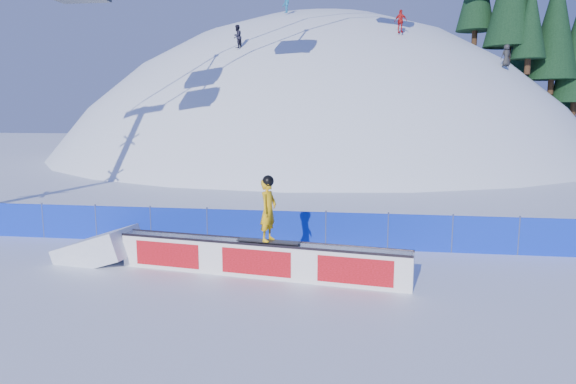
# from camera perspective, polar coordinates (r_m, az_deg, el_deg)

# --- Properties ---
(ground) EXTENTS (160.00, 160.00, 0.00)m
(ground) POSITION_cam_1_polar(r_m,az_deg,el_deg) (13.31, -10.41, -10.75)
(ground) COLOR white
(ground) RESTS_ON ground
(snow_hill) EXTENTS (64.00, 64.00, 64.00)m
(snow_hill) POSITION_cam_1_polar(r_m,az_deg,el_deg) (58.50, 3.50, -13.49)
(snow_hill) COLOR white
(snow_hill) RESTS_ON ground
(treeline) EXTENTS (26.34, 13.66, 20.94)m
(treeline) POSITION_cam_1_polar(r_m,az_deg,el_deg) (55.67, 28.89, 13.85)
(treeline) COLOR #362315
(treeline) RESTS_ON ground
(safety_fence) EXTENTS (22.05, 0.05, 1.30)m
(safety_fence) POSITION_cam_1_polar(r_m,az_deg,el_deg) (17.29, -5.77, -3.91)
(safety_fence) COLOR #0D2EC0
(safety_fence) RESTS_ON ground
(rail_box) EXTENTS (8.17, 1.77, 0.98)m
(rail_box) POSITION_cam_1_polar(r_m,az_deg,el_deg) (14.08, -3.21, -7.43)
(rail_box) COLOR white
(rail_box) RESTS_ON ground
(snow_ramp) EXTENTS (2.55, 1.80, 1.47)m
(snow_ramp) POSITION_cam_1_polar(r_m,az_deg,el_deg) (16.58, -20.21, -7.16)
(snow_ramp) COLOR white
(snow_ramp) RESTS_ON ground
(snowboarder) EXTENTS (1.76, 0.70, 1.81)m
(snowboarder) POSITION_cam_1_polar(r_m,az_deg,el_deg) (13.66, -2.21, -1.94)
(snowboarder) COLOR black
(snowboarder) RESTS_ON rail_box
(distant_skiers) EXTENTS (20.66, 8.82, 6.49)m
(distant_skiers) POSITION_cam_1_polar(r_m,az_deg,el_deg) (41.92, 6.12, 17.94)
(distant_skiers) COLOR black
(distant_skiers) RESTS_ON ground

